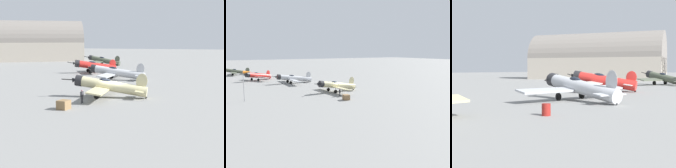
{
  "view_description": "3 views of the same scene",
  "coord_description": "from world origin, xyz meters",
  "views": [
    {
      "loc": [
        12.09,
        -44.82,
        7.92
      ],
      "look_at": [
        -0.0,
        0.0,
        1.8
      ],
      "focal_mm": 56.81,
      "sensor_mm": 36.0,
      "label": 1
    },
    {
      "loc": [
        -26.84,
        -48.11,
        9.7
      ],
      "look_at": [
        -0.0,
        0.0,
        1.8
      ],
      "focal_mm": 37.96,
      "sensor_mm": 36.0,
      "label": 2
    },
    {
      "loc": [
        21.1,
        -3.3,
        3.45
      ],
      "look_at": [
        -7.59,
        19.75,
        1.6
      ],
      "focal_mm": 52.49,
      "sensor_mm": 36.0,
      "label": 3
    }
  ],
  "objects": [
    {
      "name": "ground_plane",
      "position": [
        0.0,
        0.0,
        0.0
      ],
      "size": [
        400.0,
        400.0,
        0.0
      ],
      "primitive_type": "plane",
      "color": "gray"
    },
    {
      "name": "airplane_foreground",
      "position": [
        -0.51,
        -0.03,
        1.53
      ],
      "size": [
        11.46,
        11.64,
        3.38
      ],
      "rotation": [
        0.0,
        0.0,
        3.21
      ],
      "color": "beige",
      "rests_on": "ground_plane"
    },
    {
      "name": "airplane_mid_apron",
      "position": [
        -4.5,
        19.16,
        1.45
      ],
      "size": [
        11.6,
        13.22,
        3.3
      ],
      "rotation": [
        0.0,
        0.0,
        3.12
      ],
      "color": "#B7BABF",
      "rests_on": "ground_plane"
    },
    {
      "name": "airplane_far_line",
      "position": [
        -12.51,
        30.81,
        1.56
      ],
      "size": [
        10.59,
        10.29,
        3.07
      ],
      "rotation": [
        0.0,
        0.0,
        3.62
      ],
      "color": "red",
      "rests_on": "ground_plane"
    },
    {
      "name": "airplane_outer_stand",
      "position": [
        -16.8,
        52.6,
        1.38
      ],
      "size": [
        11.41,
        12.05,
        2.97
      ],
      "rotation": [
        0.0,
        0.0,
        3.02
      ],
      "color": "#4C5442",
      "rests_on": "ground_plane"
    },
    {
      "name": "ground_crew_mechanic",
      "position": [
        -2.4,
        -5.06,
        1.01
      ],
      "size": [
        0.29,
        0.65,
        1.67
      ],
      "rotation": [
        0.0,
        0.0,
        3.0
      ],
      "color": "#2D2D33",
      "rests_on": "ground_plane"
    },
    {
      "name": "equipment_crate",
      "position": [
        -3.15,
        -8.95,
        0.51
      ],
      "size": [
        1.38,
        1.52,
        1.02
      ],
      "rotation": [
        0.0,
        0.0,
        2.97
      ],
      "color": "olive",
      "rests_on": "ground_plane"
    },
    {
      "name": "fuel_drum",
      "position": [
        2.14,
        10.3,
        0.44
      ],
      "size": [
        0.68,
        0.68,
        0.88
      ],
      "color": "maroon",
      "rests_on": "ground_plane"
    },
    {
      "name": "distant_hangar",
      "position": [
        -48.2,
        64.82,
        5.31
      ],
      "size": [
        40.82,
        31.37,
        14.82
      ],
      "rotation": [
        0.0,
        0.0,
        3.64
      ],
      "color": "#ADA393",
      "rests_on": "ground_plane"
    }
  ]
}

